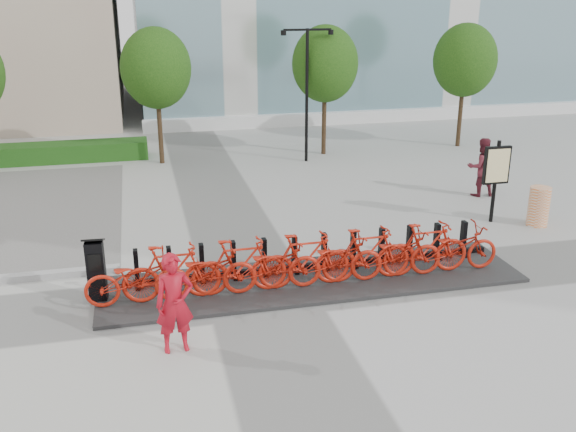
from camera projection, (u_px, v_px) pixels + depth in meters
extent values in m
plane|color=#9B9B9B|center=(260.00, 293.00, 14.12)|extent=(120.00, 120.00, 0.00)
cube|color=#153F10|center=(69.00, 152.00, 25.02)|extent=(6.00, 1.20, 0.70)
cylinder|color=#4F3721|center=(160.00, 125.00, 24.31)|extent=(0.18, 0.18, 3.00)
ellipsoid|color=#10340B|center=(156.00, 68.00, 23.61)|extent=(2.60, 2.60, 2.99)
cylinder|color=#4F3721|center=(324.00, 117.00, 25.73)|extent=(0.18, 0.18, 3.00)
ellipsoid|color=#10340B|center=(325.00, 64.00, 25.04)|extent=(2.60, 2.60, 2.99)
cylinder|color=#4F3721|center=(460.00, 111.00, 27.05)|extent=(0.18, 0.18, 3.00)
ellipsoid|color=#10340B|center=(465.00, 60.00, 26.35)|extent=(2.60, 2.60, 2.99)
cylinder|color=black|center=(307.00, 97.00, 24.26)|extent=(0.12, 0.12, 5.00)
cube|color=black|center=(295.00, 30.00, 23.35)|extent=(0.90, 0.08, 0.08)
cube|color=black|center=(319.00, 29.00, 23.55)|extent=(0.90, 0.08, 0.08)
cylinder|color=black|center=(283.00, 33.00, 23.29)|extent=(0.20, 0.20, 0.18)
cylinder|color=black|center=(331.00, 32.00, 23.68)|extent=(0.20, 0.20, 0.18)
cube|color=#272728|center=(313.00, 280.00, 14.66)|extent=(9.60, 2.40, 0.08)
imported|color=#A91A0B|center=(137.00, 279.00, 13.29)|extent=(2.14, 0.75, 1.13)
imported|color=#A91A0B|center=(172.00, 273.00, 13.43)|extent=(2.08, 0.59, 1.25)
imported|color=#A91A0B|center=(206.00, 272.00, 13.60)|extent=(2.14, 0.75, 1.13)
imported|color=#A91A0B|center=(240.00, 266.00, 13.74)|extent=(2.08, 0.59, 1.25)
imported|color=#A91A0B|center=(272.00, 266.00, 13.92)|extent=(2.14, 0.75, 1.13)
imported|color=#A91A0B|center=(304.00, 260.00, 14.06)|extent=(2.08, 0.59, 1.25)
imported|color=#A91A0B|center=(336.00, 260.00, 14.24)|extent=(2.14, 0.75, 1.13)
imported|color=#A91A0B|center=(366.00, 254.00, 14.37)|extent=(2.08, 0.59, 1.25)
imported|color=#A91A0B|center=(396.00, 254.00, 14.55)|extent=(2.14, 0.75, 1.13)
imported|color=#A91A0B|center=(426.00, 248.00, 14.69)|extent=(2.08, 0.59, 1.25)
imported|color=#A91A0B|center=(454.00, 248.00, 14.87)|extent=(2.14, 0.75, 1.13)
cube|color=black|center=(96.00, 271.00, 13.46)|extent=(0.38, 0.34, 1.30)
cube|color=black|center=(93.00, 240.00, 13.23)|extent=(0.46, 0.39, 0.17)
cube|color=black|center=(95.00, 263.00, 13.22)|extent=(0.26, 0.04, 0.37)
imported|color=#A90D1C|center=(175.00, 303.00, 11.57)|extent=(0.73, 0.52, 1.90)
imported|color=maroon|center=(481.00, 167.00, 20.56)|extent=(0.96, 0.77, 1.89)
cylinder|color=#EC5D02|center=(539.00, 206.00, 18.03)|extent=(0.75, 0.75, 1.12)
cylinder|color=black|center=(495.00, 182.00, 18.11)|extent=(0.11, 0.11, 2.38)
cube|color=black|center=(497.00, 165.00, 17.94)|extent=(0.78, 0.11, 1.08)
cube|color=beige|center=(498.00, 166.00, 17.89)|extent=(0.67, 0.02, 0.95)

